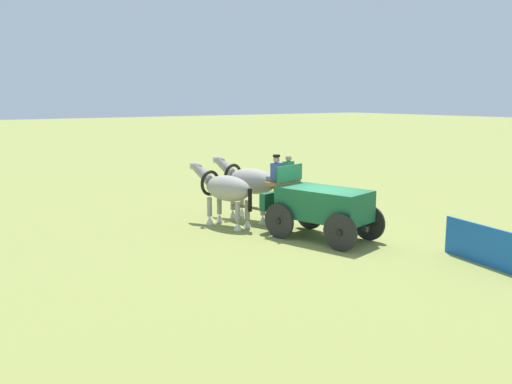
% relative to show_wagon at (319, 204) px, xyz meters
% --- Properties ---
extents(ground_plane, '(220.00, 220.00, 0.00)m').
position_rel_show_wagon_xyz_m(ground_plane, '(-0.17, -0.04, -1.15)').
color(ground_plane, olive).
extents(show_wagon, '(5.86, 2.61, 2.68)m').
position_rel_show_wagon_xyz_m(show_wagon, '(0.00, 0.00, 0.00)').
color(show_wagon, '#195B38').
rests_on(show_wagon, ground).
extents(draft_horse_near, '(2.99, 1.39, 2.18)m').
position_rel_show_wagon_xyz_m(draft_horse_near, '(3.35, 1.54, 0.16)').
color(draft_horse_near, '#9E998E').
rests_on(draft_horse_near, ground).
extents(draft_horse_off, '(3.13, 1.45, 2.29)m').
position_rel_show_wagon_xyz_m(draft_horse_off, '(3.67, 0.28, 0.26)').
color(draft_horse_off, '#9E998E').
rests_on(draft_horse_off, ground).
extents(sponsor_banner, '(3.16, 0.61, 1.10)m').
position_rel_show_wagon_xyz_m(sponsor_banner, '(-4.94, -1.81, -0.60)').
color(sponsor_banner, '#1959B2').
rests_on(sponsor_banner, ground).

